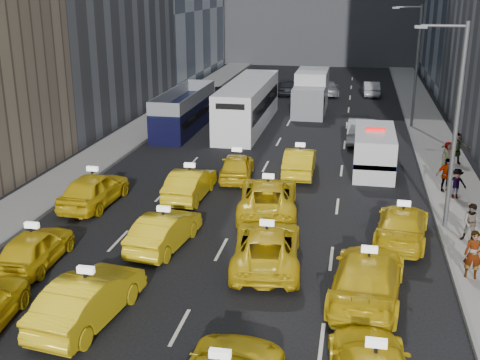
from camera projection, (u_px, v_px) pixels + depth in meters
The scene contains 32 objects.
sidewalk_west at pixel (130, 137), 42.50m from camera, with size 3.00×90.00×0.15m, color gray.
sidewalk_east at pixel (438, 152), 38.67m from camera, with size 3.00×90.00×0.15m, color gray.
curb_west at pixel (149, 138), 42.23m from camera, with size 0.15×90.00×0.18m, color slate.
curb_east at pixel (415, 151), 38.93m from camera, with size 0.15×90.00×0.18m, color slate.
streetlight_near at pixel (454, 121), 25.28m from camera, with size 2.15×0.22×9.00m.
streetlight_far at pixel (415, 62), 43.92m from camera, with size 2.15×0.22×9.00m.
taxi_5 at pixel (88, 299), 19.30m from camera, with size 1.70×4.87×1.60m, color yellow.
taxi_8 at pixel (34, 248), 23.14m from camera, with size 1.73×4.30×1.47m, color yellow.
taxi_9 at pixel (165, 230), 24.77m from camera, with size 1.56×4.48×1.48m, color yellow.
taxi_10 at pixel (267, 246), 23.21m from camera, with size 2.53×5.50×1.53m, color yellow.
taxi_11 at pixel (367, 277), 20.61m from camera, with size 2.34×5.75×1.67m, color yellow.
taxi_12 at pixel (94, 189), 29.41m from camera, with size 1.97×4.89×1.67m, color yellow.
taxi_13 at pixel (190, 184), 30.47m from camera, with size 1.61×4.62×1.52m, color yellow.
taxi_14 at pixel (268, 197), 28.48m from camera, with size 2.67×5.79×1.61m, color yellow.
taxi_15 at pixel (402, 225), 25.37m from camera, with size 2.06×5.07×1.47m, color yellow.
taxi_16 at pixel (237, 166), 33.44m from camera, with size 1.75×4.35×1.48m, color yellow.
taxi_17 at pixel (300, 162), 34.16m from camera, with size 1.64×4.70×1.55m, color yellow.
nypd_van at pixel (374, 151), 34.83m from camera, with size 2.86×6.11×2.54m.
double_decker at pixel (185, 111), 44.50m from camera, with size 2.63×10.12×2.92m.
city_bus at pixel (248, 104), 45.44m from camera, with size 3.00×13.30×3.42m.
box_truck at pixel (311, 92), 50.47m from camera, with size 3.28×7.68×3.41m.
misc_car_0 at pixel (361, 130), 41.28m from camera, with size 1.77×5.07×1.67m, color #989B9F.
misc_car_1 at pixel (222, 95), 53.94m from camera, with size 2.74×5.94×1.65m, color black.
misc_car_2 at pixel (328, 88), 58.42m from camera, with size 1.97×4.85×1.41m, color gray.
misc_car_3 at pixel (287, 86), 58.75m from camera, with size 1.90×4.71×1.61m, color black.
misc_car_4 at pixel (371, 88), 58.21m from camera, with size 1.49×4.27×1.41m, color #95989C.
pedestrian_0 at pixel (473, 255), 21.82m from camera, with size 0.66×0.44×1.82m, color gray.
pedestrian_1 at pixel (472, 223), 24.91m from camera, with size 0.81×0.44×1.66m, color gray.
pedestrian_2 at pixel (456, 183), 29.98m from camera, with size 1.00×0.41×1.54m, color gray.
pedestrian_3 at pixel (446, 175), 30.96m from camera, with size 1.04×0.47×1.77m, color gray.
pedestrian_4 at pixel (447, 155), 35.04m from camera, with size 0.75×0.41×1.54m, color gray.
pedestrian_5 at pixel (456, 148), 35.77m from camera, with size 1.73×0.50×1.87m, color gray.
Camera 1 is at (5.10, -14.06, 10.45)m, focal length 45.00 mm.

